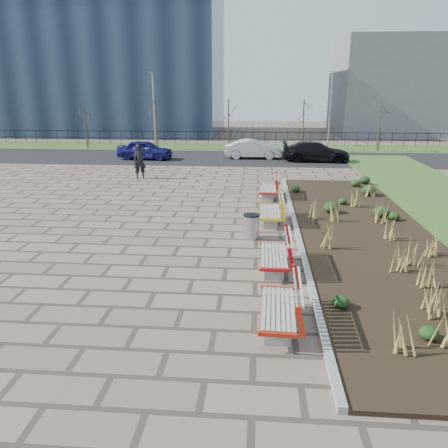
# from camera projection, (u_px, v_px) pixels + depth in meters

# --- Properties ---
(ground) EXTENTS (120.00, 120.00, 0.00)m
(ground) POSITION_uv_depth(u_px,v_px,m) (155.00, 292.00, 10.92)
(ground) COLOR #735F4F
(ground) RESTS_ON ground
(planting_bed) EXTENTS (4.50, 18.00, 0.10)m
(planting_bed) POSITION_uv_depth(u_px,v_px,m) (364.00, 233.00, 15.19)
(planting_bed) COLOR black
(planting_bed) RESTS_ON ground
(planting_curb) EXTENTS (0.16, 18.00, 0.15)m
(planting_curb) POSITION_uv_depth(u_px,v_px,m) (297.00, 231.00, 15.36)
(planting_curb) COLOR gray
(planting_curb) RESTS_ON ground
(grass_verge_far) EXTENTS (80.00, 5.00, 0.04)m
(grass_verge_far) POSITION_uv_depth(u_px,v_px,m) (230.00, 147.00, 37.56)
(grass_verge_far) COLOR #33511E
(grass_verge_far) RESTS_ON ground
(road) EXTENTS (80.00, 7.00, 0.02)m
(road) POSITION_uv_depth(u_px,v_px,m) (224.00, 158.00, 31.85)
(road) COLOR black
(road) RESTS_ON ground
(bench_a) EXTENTS (0.97, 2.13, 1.00)m
(bench_a) POSITION_uv_depth(u_px,v_px,m) (278.00, 306.00, 9.20)
(bench_a) COLOR #B2200B
(bench_a) RESTS_ON ground
(bench_b) EXTENTS (0.91, 2.11, 1.00)m
(bench_b) POSITION_uv_depth(u_px,v_px,m) (274.00, 253.00, 12.15)
(bench_b) COLOR red
(bench_b) RESTS_ON ground
(bench_c) EXTENTS (0.91, 2.10, 1.00)m
(bench_c) POSITION_uv_depth(u_px,v_px,m) (270.00, 210.00, 16.41)
(bench_c) COLOR yellow
(bench_c) RESTS_ON ground
(bench_d) EXTENTS (1.01, 2.14, 1.00)m
(bench_d) POSITION_uv_depth(u_px,v_px,m) (268.00, 187.00, 20.25)
(bench_d) COLOR #AF1A0B
(bench_d) RESTS_ON ground
(litter_bin) EXTENTS (0.53, 0.53, 0.82)m
(litter_bin) POSITION_uv_depth(u_px,v_px,m) (251.00, 227.00, 14.75)
(litter_bin) COLOR #B2B2B7
(litter_bin) RESTS_ON ground
(pedestrian) EXTENTS (0.80, 0.64, 1.90)m
(pedestrian) POSITION_uv_depth(u_px,v_px,m) (140.00, 162.00, 24.47)
(pedestrian) COLOR black
(pedestrian) RESTS_ON ground
(car_blue) EXTENTS (4.03, 1.90, 1.33)m
(car_blue) POSITION_uv_depth(u_px,v_px,m) (145.00, 150.00, 31.08)
(car_blue) COLOR navy
(car_blue) RESTS_ON road
(car_silver) EXTENTS (4.06, 1.46, 1.33)m
(car_silver) POSITION_uv_depth(u_px,v_px,m) (253.00, 149.00, 31.46)
(car_silver) COLOR silver
(car_silver) RESTS_ON road
(car_black) EXTENTS (4.70, 2.05, 1.34)m
(car_black) POSITION_uv_depth(u_px,v_px,m) (316.00, 152.00, 30.20)
(car_black) COLOR black
(car_black) RESTS_ON road
(tree_a) EXTENTS (1.40, 1.40, 4.00)m
(tree_a) POSITION_uv_depth(u_px,v_px,m) (85.00, 124.00, 36.44)
(tree_a) COLOR #4C3D2D
(tree_a) RESTS_ON grass_verge_far
(tree_b) EXTENTS (1.40, 1.40, 4.00)m
(tree_b) POSITION_uv_depth(u_px,v_px,m) (156.00, 124.00, 35.99)
(tree_b) COLOR #4C3D2D
(tree_b) RESTS_ON grass_verge_far
(tree_c) EXTENTS (1.40, 1.40, 4.00)m
(tree_c) POSITION_uv_depth(u_px,v_px,m) (229.00, 125.00, 35.53)
(tree_c) COLOR #4C3D2D
(tree_c) RESTS_ON grass_verge_far
(tree_d) EXTENTS (1.40, 1.40, 4.00)m
(tree_d) POSITION_uv_depth(u_px,v_px,m) (303.00, 125.00, 35.08)
(tree_d) COLOR #4C3D2D
(tree_d) RESTS_ON grass_verge_far
(tree_e) EXTENTS (1.40, 1.40, 4.00)m
(tree_e) POSITION_uv_depth(u_px,v_px,m) (379.00, 126.00, 34.62)
(tree_e) COLOR #4C3D2D
(tree_e) RESTS_ON grass_verge_far
(lamp_west) EXTENTS (0.24, 0.60, 6.00)m
(lamp_west) POSITION_uv_depth(u_px,v_px,m) (154.00, 112.00, 35.21)
(lamp_west) COLOR gray
(lamp_west) RESTS_ON grass_verge_far
(lamp_east) EXTENTS (0.24, 0.60, 6.00)m
(lamp_east) POSITION_uv_depth(u_px,v_px,m) (330.00, 113.00, 34.15)
(lamp_east) COLOR gray
(lamp_east) RESTS_ON grass_verge_far
(railing_fence) EXTENTS (44.00, 0.10, 1.20)m
(railing_fence) POSITION_uv_depth(u_px,v_px,m) (231.00, 138.00, 38.80)
(railing_fence) COLOR black
(railing_fence) RESTS_ON grass_verge_far
(building_glass) EXTENTS (40.00, 14.00, 15.00)m
(building_glass) POSITION_uv_depth(u_px,v_px,m) (40.00, 64.00, 48.42)
(building_glass) COLOR #192338
(building_glass) RESTS_ON ground
(building_grey) EXTENTS (18.00, 12.00, 10.00)m
(building_grey) POSITION_uv_depth(u_px,v_px,m) (420.00, 87.00, 47.89)
(building_grey) COLOR slate
(building_grey) RESTS_ON ground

